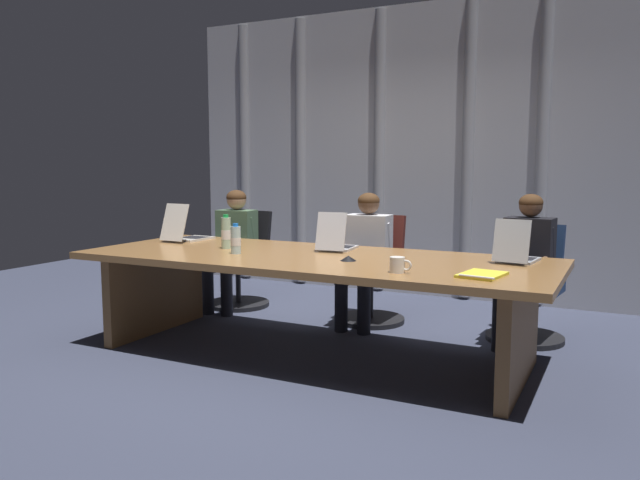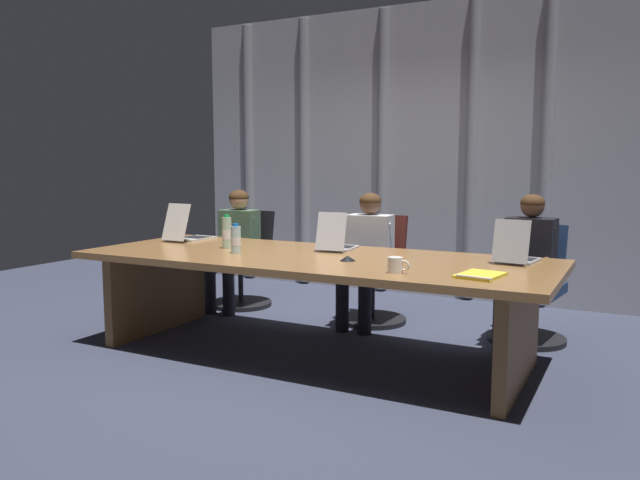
% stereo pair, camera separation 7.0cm
% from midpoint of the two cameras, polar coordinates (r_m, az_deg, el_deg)
% --- Properties ---
extents(ground_plane, '(10.61, 10.61, 0.00)m').
position_cam_midpoint_polar(ground_plane, '(4.61, -1.16, -10.45)').
color(ground_plane, '#383D51').
extents(conference_table, '(3.39, 1.30, 0.73)m').
position_cam_midpoint_polar(conference_table, '(4.47, -1.18, -3.34)').
color(conference_table, olive).
rests_on(conference_table, ground_plane).
extents(curtain_backdrop, '(5.31, 0.17, 3.01)m').
position_cam_midpoint_polar(curtain_backdrop, '(6.65, 8.73, 7.96)').
color(curtain_backdrop, '#B2B2B7').
rests_on(curtain_backdrop, ground_plane).
extents(laptop_left_end, '(0.26, 0.45, 0.32)m').
position_cam_midpoint_polar(laptop_left_end, '(5.45, -12.47, 0.59)').
color(laptop_left_end, beige).
rests_on(laptop_left_end, conference_table).
extents(laptop_left_mid, '(0.26, 0.40, 0.30)m').
position_cam_midpoint_polar(laptop_left_mid, '(4.72, 1.11, -0.25)').
color(laptop_left_mid, '#BCBCC1').
rests_on(laptop_left_mid, conference_table).
extents(laptop_center, '(0.27, 0.39, 0.29)m').
position_cam_midpoint_polar(laptop_center, '(4.32, 17.10, -1.21)').
color(laptop_center, '#A8ADB7').
rests_on(laptop_center, conference_table).
extents(office_chair_left_end, '(0.60, 0.60, 0.92)m').
position_cam_midpoint_polar(office_chair_left_end, '(6.17, -7.54, -2.75)').
color(office_chair_left_end, black).
rests_on(office_chair_left_end, ground_plane).
extents(office_chair_left_mid, '(0.60, 0.60, 0.93)m').
position_cam_midpoint_polar(office_chair_left_mid, '(5.52, 4.52, -3.83)').
color(office_chair_left_mid, '#511E19').
rests_on(office_chair_left_mid, ground_plane).
extents(office_chair_center, '(0.60, 0.60, 0.91)m').
position_cam_midpoint_polar(office_chair_center, '(5.18, 18.14, -4.95)').
color(office_chair_center, navy).
rests_on(office_chair_center, ground_plane).
extents(person_left_end, '(0.39, 0.57, 1.14)m').
position_cam_midpoint_polar(person_left_end, '(5.99, -8.38, -0.20)').
color(person_left_end, '#4C6B4C').
rests_on(person_left_end, ground_plane).
extents(person_left_mid, '(0.40, 0.56, 1.14)m').
position_cam_midpoint_polar(person_left_mid, '(5.33, 3.78, -1.00)').
color(person_left_mid, silver).
rests_on(person_left_mid, ground_plane).
extents(person_center, '(0.40, 0.57, 1.15)m').
position_cam_midpoint_polar(person_center, '(4.97, 17.93, -1.86)').
color(person_center, black).
rests_on(person_center, ground_plane).
extents(water_bottle_primary, '(0.07, 0.07, 0.22)m').
position_cam_midpoint_polar(water_bottle_primary, '(4.57, -8.16, -0.01)').
color(water_bottle_primary, silver).
rests_on(water_bottle_primary, conference_table).
extents(water_bottle_secondary, '(0.08, 0.08, 0.26)m').
position_cam_midpoint_polar(water_bottle_secondary, '(4.86, -9.00, 0.63)').
color(water_bottle_secondary, '#ADD1B2').
rests_on(water_bottle_secondary, conference_table).
extents(coffee_mug_near, '(0.14, 0.09, 0.09)m').
position_cam_midpoint_polar(coffee_mug_near, '(3.77, 6.62, -2.27)').
color(coffee_mug_near, white).
rests_on(coffee_mug_near, conference_table).
extents(conference_mic_left_side, '(0.11, 0.11, 0.03)m').
position_cam_midpoint_polar(conference_mic_left_side, '(4.21, 2.14, -1.68)').
color(conference_mic_left_side, black).
rests_on(conference_mic_left_side, conference_table).
extents(spiral_notepad, '(0.27, 0.34, 0.03)m').
position_cam_midpoint_polar(spiral_notepad, '(3.74, 14.08, -3.11)').
color(spiral_notepad, yellow).
rests_on(spiral_notepad, conference_table).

